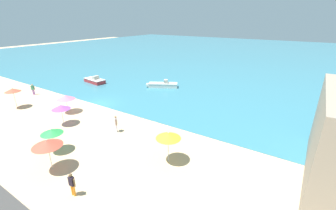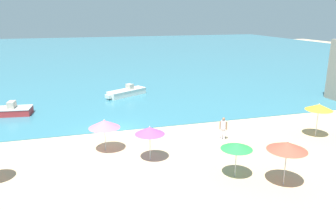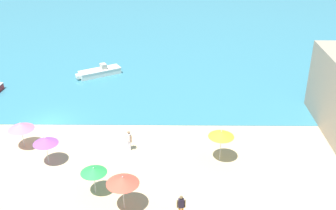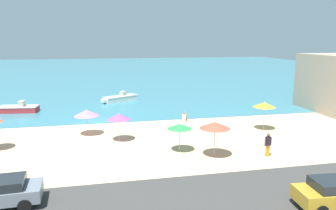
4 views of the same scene
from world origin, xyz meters
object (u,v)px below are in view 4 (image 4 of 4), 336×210
(bather_0, at_px, (184,120))
(beach_umbrella_8, at_px, (119,117))
(skiff_nearshore, at_px, (120,98))
(beach_umbrella_2, at_px, (264,105))
(beach_umbrella_3, at_px, (215,125))
(beach_umbrella_4, at_px, (86,113))
(beach_umbrella_5, at_px, (180,126))
(skiff_offshore, at_px, (18,109))
(bather_2, at_px, (268,143))

(bather_0, bearing_deg, beach_umbrella_8, -162.22)
(skiff_nearshore, bearing_deg, beach_umbrella_2, -54.35)
(beach_umbrella_3, height_order, bather_0, beach_umbrella_3)
(beach_umbrella_4, relative_size, beach_umbrella_5, 1.05)
(beach_umbrella_5, bearing_deg, bather_0, 71.60)
(beach_umbrella_4, distance_m, beach_umbrella_5, 8.94)
(beach_umbrella_5, distance_m, skiff_nearshore, 20.94)
(beach_umbrella_8, height_order, bather_0, beach_umbrella_8)
(beach_umbrella_8, bearing_deg, skiff_nearshore, 85.87)
(skiff_offshore, bearing_deg, skiff_nearshore, 19.78)
(beach_umbrella_3, distance_m, skiff_offshore, 24.70)
(beach_umbrella_8, xyz_separation_m, bather_0, (5.99, 1.92, -1.03))
(beach_umbrella_8, distance_m, bather_0, 6.38)
(beach_umbrella_2, height_order, bather_0, beach_umbrella_2)
(skiff_nearshore, distance_m, skiff_offshore, 12.45)
(beach_umbrella_4, relative_size, skiff_nearshore, 0.46)
(skiff_offshore, bearing_deg, beach_umbrella_8, -50.95)
(beach_umbrella_3, height_order, beach_umbrella_5, beach_umbrella_3)
(beach_umbrella_4, relative_size, bather_0, 1.31)
(beach_umbrella_2, height_order, beach_umbrella_4, beach_umbrella_2)
(beach_umbrella_3, xyz_separation_m, beach_umbrella_8, (-6.31, 5.11, -0.28))
(beach_umbrella_4, bearing_deg, skiff_nearshore, 75.52)
(beach_umbrella_4, xyz_separation_m, beach_umbrella_5, (6.77, -5.84, -0.02))
(beach_umbrella_5, xyz_separation_m, skiff_offshore, (-14.65, 16.46, -1.47))
(beach_umbrella_2, relative_size, beach_umbrella_3, 1.01)
(beach_umbrella_5, bearing_deg, skiff_offshore, 131.67)
(skiff_offshore, bearing_deg, bather_0, -33.72)
(beach_umbrella_2, relative_size, skiff_nearshore, 0.53)
(beach_umbrella_4, xyz_separation_m, bather_2, (12.60, -8.17, -0.98))
(bather_2, relative_size, skiff_offshore, 0.36)
(beach_umbrella_2, xyz_separation_m, beach_umbrella_5, (-8.93, -4.13, -0.42))
(beach_umbrella_5, xyz_separation_m, bather_2, (5.83, -2.34, -0.96))
(beach_umbrella_8, height_order, bather_2, beach_umbrella_8)
(beach_umbrella_5, relative_size, skiff_offshore, 0.46)
(skiff_nearshore, xyz_separation_m, skiff_offshore, (-11.72, -4.21, -0.01))
(bather_0, relative_size, bather_2, 1.02)
(beach_umbrella_3, relative_size, bather_2, 1.52)
(beach_umbrella_2, bearing_deg, bather_2, -115.66)
(beach_umbrella_2, distance_m, bather_0, 7.37)
(skiff_offshore, bearing_deg, beach_umbrella_2, -27.61)
(beach_umbrella_4, distance_m, bather_2, 15.05)
(beach_umbrella_8, distance_m, skiff_offshore, 16.71)
(bather_0, relative_size, skiff_nearshore, 0.35)
(beach_umbrella_4, distance_m, bather_0, 8.65)
(beach_umbrella_3, relative_size, skiff_nearshore, 0.52)
(beach_umbrella_8, distance_m, bather_2, 11.65)
(beach_umbrella_4, bearing_deg, beach_umbrella_3, -39.72)
(beach_umbrella_3, distance_m, skiff_nearshore, 22.89)
(beach_umbrella_4, relative_size, bather_2, 1.33)
(beach_umbrella_3, xyz_separation_m, skiff_nearshore, (-5.07, 22.24, -1.83))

